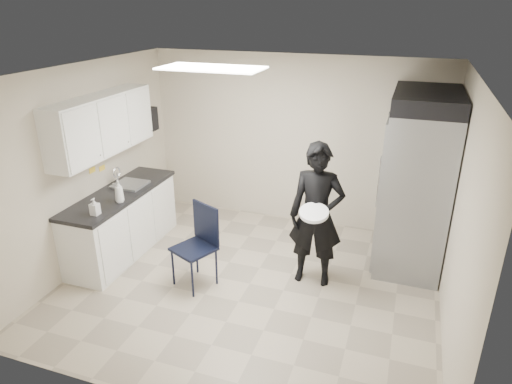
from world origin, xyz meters
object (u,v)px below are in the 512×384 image
at_px(man_tuxedo, 316,215).
at_px(folding_chair, 194,249).
at_px(commercial_fridge, 416,188).
at_px(lower_counter, 123,224).

bearing_deg(man_tuxedo, folding_chair, -160.70).
height_order(commercial_fridge, man_tuxedo, commercial_fridge).
bearing_deg(folding_chair, lower_counter, -173.24).
xyz_separation_m(commercial_fridge, man_tuxedo, (-1.10, -0.91, -0.15)).
xyz_separation_m(lower_counter, man_tuxedo, (2.68, 0.16, 0.47)).
distance_m(lower_counter, folding_chair, 1.38).
bearing_deg(man_tuxedo, commercial_fridge, 35.68).
distance_m(lower_counter, man_tuxedo, 2.72).
height_order(lower_counter, commercial_fridge, commercial_fridge).
bearing_deg(lower_counter, man_tuxedo, 3.49).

